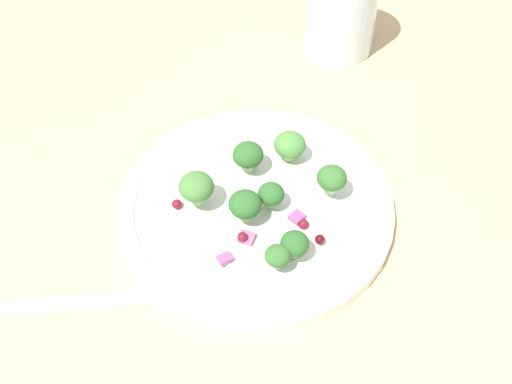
# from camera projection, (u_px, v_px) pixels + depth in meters

# --- Properties ---
(ground_plane) EXTENTS (1.80, 1.80, 0.02)m
(ground_plane) POSITION_uv_depth(u_px,v_px,m) (284.00, 225.00, 0.58)
(ground_plane) COLOR tan
(plate) EXTENTS (0.24, 0.24, 0.02)m
(plate) POSITION_uv_depth(u_px,v_px,m) (256.00, 206.00, 0.57)
(plate) COLOR white
(plate) RESTS_ON ground_plane
(dressing_pool) EXTENTS (0.14, 0.14, 0.00)m
(dressing_pool) POSITION_uv_depth(u_px,v_px,m) (256.00, 202.00, 0.57)
(dressing_pool) COLOR white
(dressing_pool) RESTS_ON plate
(broccoli_floret_0) EXTENTS (0.03, 0.03, 0.03)m
(broccoli_floret_0) POSITION_uv_depth(u_px,v_px,m) (332.00, 178.00, 0.55)
(broccoli_floret_0) COLOR #ADD18E
(broccoli_floret_0) RESTS_ON plate
(broccoli_floret_1) EXTENTS (0.02, 0.02, 0.02)m
(broccoli_floret_1) POSITION_uv_depth(u_px,v_px,m) (271.00, 194.00, 0.55)
(broccoli_floret_1) COLOR #8EB77A
(broccoli_floret_1) RESTS_ON plate
(broccoli_floret_2) EXTENTS (0.03, 0.03, 0.03)m
(broccoli_floret_2) POSITION_uv_depth(u_px,v_px,m) (245.00, 205.00, 0.54)
(broccoli_floret_2) COLOR #9EC684
(broccoli_floret_2) RESTS_ON plate
(broccoli_floret_3) EXTENTS (0.02, 0.02, 0.02)m
(broccoli_floret_3) POSITION_uv_depth(u_px,v_px,m) (278.00, 256.00, 0.51)
(broccoli_floret_3) COLOR #ADD18E
(broccoli_floret_3) RESTS_ON plate
(broccoli_floret_4) EXTENTS (0.03, 0.03, 0.03)m
(broccoli_floret_4) POSITION_uv_depth(u_px,v_px,m) (290.00, 145.00, 0.59)
(broccoli_floret_4) COLOR #9EC684
(broccoli_floret_4) RESTS_ON plate
(broccoli_floret_5) EXTENTS (0.02, 0.02, 0.02)m
(broccoli_floret_5) POSITION_uv_depth(u_px,v_px,m) (295.00, 244.00, 0.52)
(broccoli_floret_5) COLOR #8EB77A
(broccoli_floret_5) RESTS_ON plate
(broccoli_floret_6) EXTENTS (0.03, 0.03, 0.03)m
(broccoli_floret_6) POSITION_uv_depth(u_px,v_px,m) (244.00, 158.00, 0.57)
(broccoli_floret_6) COLOR #8EB77A
(broccoli_floret_6) RESTS_ON plate
(broccoli_floret_7) EXTENTS (0.03, 0.03, 0.03)m
(broccoli_floret_7) POSITION_uv_depth(u_px,v_px,m) (196.00, 187.00, 0.54)
(broccoli_floret_7) COLOR #8EB77A
(broccoli_floret_7) RESTS_ON plate
(cranberry_0) EXTENTS (0.01, 0.01, 0.01)m
(cranberry_0) POSITION_uv_depth(u_px,v_px,m) (242.00, 237.00, 0.53)
(cranberry_0) COLOR maroon
(cranberry_0) RESTS_ON plate
(cranberry_1) EXTENTS (0.01, 0.01, 0.01)m
(cranberry_1) POSITION_uv_depth(u_px,v_px,m) (317.00, 241.00, 0.53)
(cranberry_1) COLOR #4C0A14
(cranberry_1) RESTS_ON plate
(cranberry_2) EXTENTS (0.01, 0.01, 0.01)m
(cranberry_2) POSITION_uv_depth(u_px,v_px,m) (300.00, 226.00, 0.54)
(cranberry_2) COLOR maroon
(cranberry_2) RESTS_ON plate
(cranberry_3) EXTENTS (0.01, 0.01, 0.01)m
(cranberry_3) POSITION_uv_depth(u_px,v_px,m) (177.00, 204.00, 0.56)
(cranberry_3) COLOR maroon
(cranberry_3) RESTS_ON plate
(onion_bit_0) EXTENTS (0.01, 0.01, 0.00)m
(onion_bit_0) POSITION_uv_depth(u_px,v_px,m) (225.00, 258.00, 0.52)
(onion_bit_0) COLOR #934C84
(onion_bit_0) RESTS_ON plate
(onion_bit_1) EXTENTS (0.01, 0.01, 0.00)m
(onion_bit_1) POSITION_uv_depth(u_px,v_px,m) (296.00, 217.00, 0.55)
(onion_bit_1) COLOR #934C84
(onion_bit_1) RESTS_ON plate
(onion_bit_2) EXTENTS (0.02, 0.02, 0.00)m
(onion_bit_2) POSITION_uv_depth(u_px,v_px,m) (247.00, 238.00, 0.54)
(onion_bit_2) COLOR #A35B93
(onion_bit_2) RESTS_ON plate
(fork) EXTENTS (0.11, 0.17, 0.01)m
(fork) POSITION_uv_depth(u_px,v_px,m) (96.00, 300.00, 0.51)
(fork) COLOR silver
(fork) RESTS_ON ground_plane
(water_glass) EXTENTS (0.07, 0.07, 0.11)m
(water_glass) POSITION_uv_depth(u_px,v_px,m) (343.00, 6.00, 0.69)
(water_glass) COLOR silver
(water_glass) RESTS_ON ground_plane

